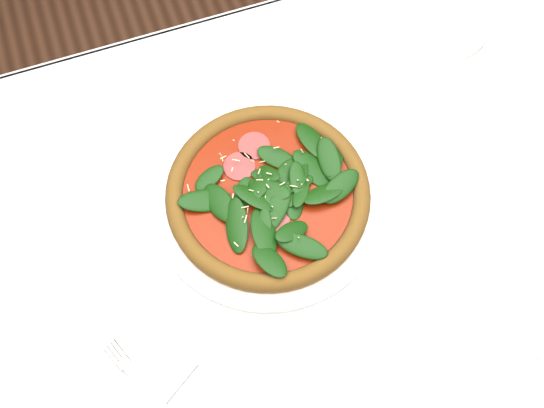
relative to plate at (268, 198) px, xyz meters
name	(u,v)px	position (x,y,z in m)	size (l,w,h in m)	color
ground	(276,334)	(0.00, -0.04, -0.76)	(6.00, 6.00, 0.00)	brown
dining_table	(279,244)	(0.00, -0.04, -0.11)	(1.21, 0.81, 0.75)	silver
plate	(268,198)	(0.00, 0.00, 0.00)	(0.35, 0.35, 0.01)	white
pizza	(268,192)	(0.00, 0.00, 0.02)	(0.31, 0.31, 0.04)	#9C6925
napkin	(148,390)	(-0.24, -0.21, 0.00)	(0.13, 0.06, 0.01)	silver
fork	(135,375)	(-0.25, -0.18, 0.00)	(0.07, 0.13, 0.00)	silver
saucer_far	(448,27)	(0.40, 0.20, 0.00)	(0.14, 0.14, 0.01)	white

